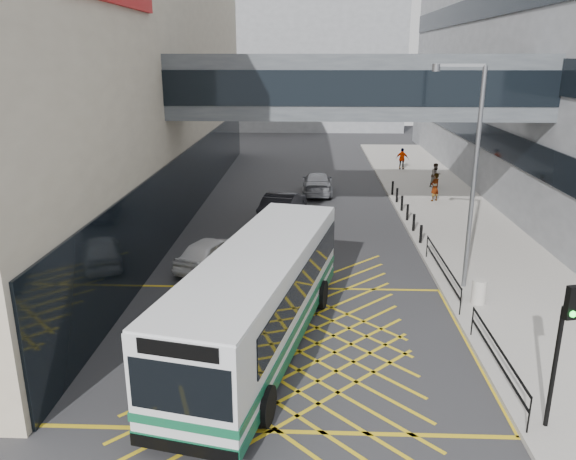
# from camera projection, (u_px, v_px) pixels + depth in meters

# --- Properties ---
(ground) EXTENTS (120.00, 120.00, 0.00)m
(ground) POSITION_uv_depth(u_px,v_px,m) (283.00, 343.00, 18.20)
(ground) COLOR #333335
(building_far) EXTENTS (28.00, 16.00, 18.00)m
(building_far) POSITION_uv_depth(u_px,v_px,m) (290.00, 55.00, 72.86)
(building_far) COLOR gray
(building_far) RESTS_ON ground
(skybridge) EXTENTS (20.00, 4.10, 3.00)m
(skybridge) POSITION_uv_depth(u_px,v_px,m) (356.00, 86.00, 27.31)
(skybridge) COLOR #484D52
(skybridge) RESTS_ON ground
(pavement) EXTENTS (6.00, 54.00, 0.16)m
(pavement) POSITION_uv_depth(u_px,v_px,m) (452.00, 217.00, 32.14)
(pavement) COLOR #A9A49B
(pavement) RESTS_ON ground
(box_junction) EXTENTS (12.00, 9.00, 0.01)m
(box_junction) POSITION_uv_depth(u_px,v_px,m) (283.00, 343.00, 18.20)
(box_junction) COLOR gold
(box_junction) RESTS_ON ground
(bus) EXTENTS (5.08, 11.87, 3.25)m
(bus) POSITION_uv_depth(u_px,v_px,m) (261.00, 295.00, 17.60)
(bus) COLOR silver
(bus) RESTS_ON ground
(car_white) EXTENTS (3.36, 4.78, 1.41)m
(car_white) POSITION_uv_depth(u_px,v_px,m) (211.00, 252.00, 24.52)
(car_white) COLOR white
(car_white) RESTS_ON ground
(car_dark) EXTENTS (3.02, 5.42, 1.60)m
(car_dark) POSITION_uv_depth(u_px,v_px,m) (283.00, 205.00, 31.79)
(car_dark) COLOR black
(car_dark) RESTS_ON ground
(car_silver) EXTENTS (2.11, 4.91, 1.52)m
(car_silver) POSITION_uv_depth(u_px,v_px,m) (317.00, 183.00, 37.73)
(car_silver) COLOR #9E9FA6
(car_silver) RESTS_ON ground
(traffic_light) EXTENTS (0.30, 0.45, 3.81)m
(traffic_light) POSITION_uv_depth(u_px,v_px,m) (563.00, 337.00, 13.06)
(traffic_light) COLOR black
(traffic_light) RESTS_ON pavement
(street_lamp) EXTENTS (1.92, 0.68, 8.48)m
(street_lamp) POSITION_uv_depth(u_px,v_px,m) (470.00, 166.00, 20.92)
(street_lamp) COLOR slate
(street_lamp) RESTS_ON pavement
(litter_bin) EXTENTS (0.52, 0.52, 0.90)m
(litter_bin) POSITION_uv_depth(u_px,v_px,m) (479.00, 292.00, 20.64)
(litter_bin) COLOR #ADA89E
(litter_bin) RESTS_ON pavement
(kerb_railings) EXTENTS (0.05, 12.54, 1.00)m
(kerb_railings) POSITION_uv_depth(u_px,v_px,m) (463.00, 299.00, 19.40)
(kerb_railings) COLOR black
(kerb_railings) RESTS_ON pavement
(bollards) EXTENTS (0.14, 10.14, 0.90)m
(bollards) POSITION_uv_depth(u_px,v_px,m) (405.00, 208.00, 32.09)
(bollards) COLOR black
(bollards) RESTS_ON pavement
(pedestrian_a) EXTENTS (0.86, 0.81, 1.77)m
(pedestrian_a) POSITION_uv_depth(u_px,v_px,m) (435.00, 187.00, 35.14)
(pedestrian_a) COLOR gray
(pedestrian_a) RESTS_ON pavement
(pedestrian_b) EXTENTS (0.93, 0.80, 1.64)m
(pedestrian_b) POSITION_uv_depth(u_px,v_px,m) (436.00, 175.00, 38.97)
(pedestrian_b) COLOR gray
(pedestrian_b) RESTS_ON pavement
(pedestrian_c) EXTENTS (1.10, 0.73, 1.70)m
(pedestrian_c) POSITION_uv_depth(u_px,v_px,m) (402.00, 159.00, 45.02)
(pedestrian_c) COLOR gray
(pedestrian_c) RESTS_ON pavement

